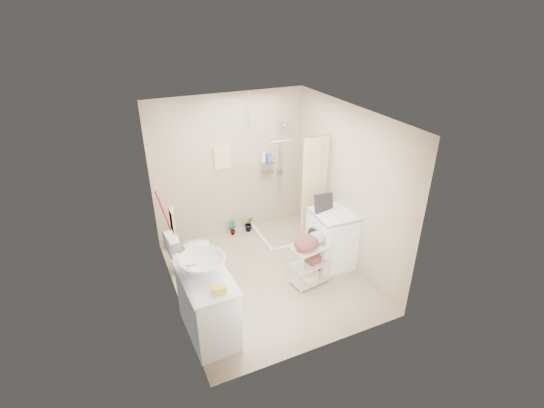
{
  "coord_description": "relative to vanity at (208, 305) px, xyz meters",
  "views": [
    {
      "loc": [
        -2.01,
        -4.64,
        3.93
      ],
      "look_at": [
        0.2,
        0.25,
        1.15
      ],
      "focal_mm": 26.0,
      "sensor_mm": 36.0,
      "label": 1
    }
  ],
  "objects": [
    {
      "name": "floor",
      "position": [
        1.16,
        0.77,
        -0.46
      ],
      "size": [
        3.2,
        3.2,
        0.0
      ],
      "primitive_type": "plane",
      "color": "tan",
      "rests_on": "ground"
    },
    {
      "name": "ceiling",
      "position": [
        1.16,
        0.77,
        2.14
      ],
      "size": [
        2.8,
        3.2,
        0.04
      ],
      "primitive_type": "cube",
      "color": "silver",
      "rests_on": "ground"
    },
    {
      "name": "wall_back",
      "position": [
        1.16,
        2.37,
        0.84
      ],
      "size": [
        2.8,
        0.04,
        2.6
      ],
      "primitive_type": "cube",
      "color": "#BBAB91",
      "rests_on": "ground"
    },
    {
      "name": "wall_front",
      "position": [
        1.16,
        -0.83,
        0.84
      ],
      "size": [
        2.8,
        0.04,
        2.6
      ],
      "primitive_type": "cube",
      "color": "#BBAB91",
      "rests_on": "ground"
    },
    {
      "name": "wall_left",
      "position": [
        -0.24,
        0.77,
        0.84
      ],
      "size": [
        0.04,
        3.2,
        2.6
      ],
      "primitive_type": "cube",
      "color": "#BBAB91",
      "rests_on": "ground"
    },
    {
      "name": "wall_right",
      "position": [
        2.56,
        0.77,
        0.84
      ],
      "size": [
        0.04,
        3.2,
        2.6
      ],
      "primitive_type": "cube",
      "color": "#BBAB91",
      "rests_on": "ground"
    },
    {
      "name": "vanity",
      "position": [
        0.0,
        0.0,
        0.0
      ],
      "size": [
        0.62,
        1.07,
        0.92
      ],
      "primitive_type": "cube",
      "rotation": [
        0.0,
        0.0,
        0.04
      ],
      "color": "white",
      "rests_on": "ground"
    },
    {
      "name": "sink",
      "position": [
        0.01,
        0.11,
        0.56
      ],
      "size": [
        0.73,
        0.73,
        0.2
      ],
      "primitive_type": "imported",
      "rotation": [
        0.0,
        0.0,
        0.28
      ],
      "color": "silver",
      "rests_on": "vanity"
    },
    {
      "name": "counter_basket",
      "position": [
        0.07,
        -0.36,
        0.5
      ],
      "size": [
        0.17,
        0.13,
        0.09
      ],
      "primitive_type": "cube",
      "rotation": [
        0.0,
        0.0,
        0.05
      ],
      "color": "yellow",
      "rests_on": "vanity"
    },
    {
      "name": "floor_basket",
      "position": [
        0.11,
        -0.17,
        -0.4
      ],
      "size": [
        0.25,
        0.21,
        0.12
      ],
      "primitive_type": "cube",
      "rotation": [
        0.0,
        0.0,
        -0.13
      ],
      "color": "yellow",
      "rests_on": "ground"
    },
    {
      "name": "toilet",
      "position": [
        0.12,
        1.48,
        -0.1
      ],
      "size": [
        0.74,
        0.47,
        0.72
      ],
      "primitive_type": "imported",
      "rotation": [
        0.0,
        0.0,
        1.68
      ],
      "color": "silver",
      "rests_on": "ground"
    },
    {
      "name": "mop",
      "position": [
        -0.12,
        2.23,
        0.13
      ],
      "size": [
        0.15,
        0.15,
        1.18
      ],
      "primitive_type": null,
      "rotation": [
        0.0,
        0.0,
        -0.4
      ],
      "color": "#A10311",
      "rests_on": "ground"
    },
    {
      "name": "potted_plant_a",
      "position": [
        1.08,
        2.2,
        -0.3
      ],
      "size": [
        0.17,
        0.11,
        0.31
      ],
      "primitive_type": "imported",
      "rotation": [
        0.0,
        0.0,
        -0.01
      ],
      "color": "brown",
      "rests_on": "ground"
    },
    {
      "name": "potted_plant_b",
      "position": [
        1.42,
        2.2,
        -0.3
      ],
      "size": [
        0.18,
        0.15,
        0.32
      ],
      "primitive_type": "imported",
      "rotation": [
        0.0,
        0.0,
        -0.07
      ],
      "color": "brown",
      "rests_on": "ground"
    },
    {
      "name": "hanging_towel",
      "position": [
        1.01,
        2.35,
        1.04
      ],
      "size": [
        0.28,
        0.03,
        0.42
      ],
      "primitive_type": "cube",
      "color": "beige",
      "rests_on": "wall_back"
    },
    {
      "name": "towel_ring",
      "position": [
        -0.22,
        0.57,
        1.01
      ],
      "size": [
        0.04,
        0.22,
        0.34
      ],
      "primitive_type": null,
      "color": "#E0CB81",
      "rests_on": "wall_left"
    },
    {
      "name": "tp_holder",
      "position": [
        -0.2,
        0.82,
        0.26
      ],
      "size": [
        0.08,
        0.12,
        0.14
      ],
      "primitive_type": null,
      "color": "white",
      "rests_on": "wall_left"
    },
    {
      "name": "shower",
      "position": [
        2.01,
        1.82,
        0.59
      ],
      "size": [
        1.1,
        1.1,
        2.1
      ],
      "primitive_type": null,
      "color": "silver",
      "rests_on": "ground"
    },
    {
      "name": "shampoo_bottle_a",
      "position": [
        1.77,
        2.3,
        0.98
      ],
      "size": [
        0.09,
        0.09,
        0.23
      ],
      "primitive_type": "imported",
      "rotation": [
        0.0,
        0.0,
        0.0
      ],
      "color": "silver",
      "rests_on": "shower"
    },
    {
      "name": "shampoo_bottle_b",
      "position": [
        1.88,
        2.28,
        0.95
      ],
      "size": [
        0.09,
        0.09,
        0.18
      ],
      "primitive_type": "imported",
      "rotation": [
        0.0,
        0.0,
        -0.05
      ],
      "color": "#355FA9",
      "rests_on": "shower"
    },
    {
      "name": "washing_machine",
      "position": [
        2.3,
        0.67,
        0.02
      ],
      "size": [
        0.68,
        0.7,
        0.95
      ],
      "primitive_type": "cube",
      "rotation": [
        0.0,
        0.0,
        -0.04
      ],
      "color": "white",
      "rests_on": "ground"
    },
    {
      "name": "laundry_rack",
      "position": [
        1.71,
        0.37,
        -0.06
      ],
      "size": [
        0.62,
        0.42,
        0.79
      ],
      "primitive_type": null,
      "rotation": [
        0.0,
        0.0,
        0.16
      ],
      "color": "beige",
      "rests_on": "ground"
    },
    {
      "name": "ironing_board",
      "position": [
        2.15,
        0.69,
        0.18
      ],
      "size": [
        0.37,
        0.17,
        1.27
      ],
      "primitive_type": null,
      "rotation": [
        0.0,
        0.0,
        0.18
      ],
      "color": "black",
      "rests_on": "ground"
    }
  ]
}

